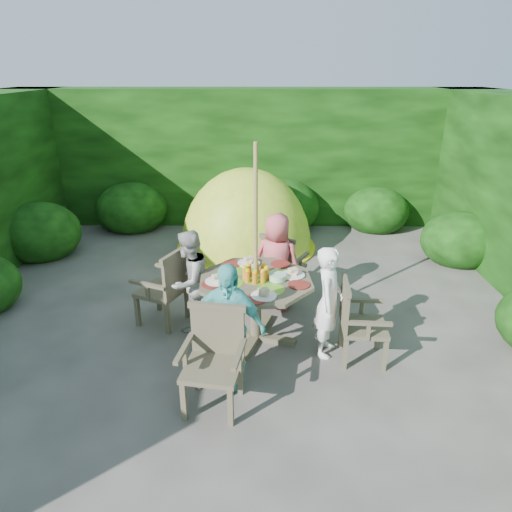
{
  "coord_description": "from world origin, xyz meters",
  "views": [
    {
      "loc": [
        0.21,
        -4.9,
        2.87
      ],
      "look_at": [
        0.17,
        -0.06,
        0.85
      ],
      "focal_mm": 32.0,
      "sensor_mm": 36.0,
      "label": 1
    }
  ],
  "objects_px": {
    "garden_chair_left": "(167,286)",
    "child_left": "(190,281)",
    "garden_chair_right": "(357,321)",
    "garden_chair_front": "(214,357)",
    "patio_table": "(256,289)",
    "child_front": "(228,325)",
    "child_back": "(277,262)",
    "parasol_pole": "(256,249)",
    "child_right": "(329,302)",
    "garden_chair_back": "(282,265)",
    "dome_tent": "(246,247)"
  },
  "relations": [
    {
      "from": "garden_chair_front",
      "to": "child_right",
      "type": "relative_size",
      "value": 0.74
    },
    {
      "from": "garden_chair_right",
      "to": "child_back",
      "type": "height_order",
      "value": "child_back"
    },
    {
      "from": "parasol_pole",
      "to": "child_left",
      "type": "distance_m",
      "value": 0.94
    },
    {
      "from": "child_front",
      "to": "patio_table",
      "type": "bearing_deg",
      "value": 90.34
    },
    {
      "from": "patio_table",
      "to": "dome_tent",
      "type": "xyz_separation_m",
      "value": [
        -0.19,
        2.85,
        -0.63
      ]
    },
    {
      "from": "child_left",
      "to": "child_front",
      "type": "distance_m",
      "value": 1.13
    },
    {
      "from": "garden_chair_right",
      "to": "garden_chair_front",
      "type": "relative_size",
      "value": 0.95
    },
    {
      "from": "garden_chair_left",
      "to": "garden_chair_front",
      "type": "bearing_deg",
      "value": 50.26
    },
    {
      "from": "parasol_pole",
      "to": "garden_chair_front",
      "type": "distance_m",
      "value": 1.27
    },
    {
      "from": "child_right",
      "to": "garden_chair_front",
      "type": "bearing_deg",
      "value": 141.65
    },
    {
      "from": "child_left",
      "to": "child_front",
      "type": "relative_size",
      "value": 0.95
    },
    {
      "from": "garden_chair_right",
      "to": "garden_chair_front",
      "type": "distance_m",
      "value": 1.56
    },
    {
      "from": "patio_table",
      "to": "child_left",
      "type": "bearing_deg",
      "value": 161.7
    },
    {
      "from": "garden_chair_front",
      "to": "garden_chair_right",
      "type": "bearing_deg",
      "value": 35.04
    },
    {
      "from": "parasol_pole",
      "to": "garden_chair_back",
      "type": "bearing_deg",
      "value": 72.42
    },
    {
      "from": "child_back",
      "to": "child_left",
      "type": "bearing_deg",
      "value": 45.59
    },
    {
      "from": "garden_chair_left",
      "to": "child_right",
      "type": "bearing_deg",
      "value": 95.67
    },
    {
      "from": "parasol_pole",
      "to": "garden_chair_right",
      "type": "bearing_deg",
      "value": -19.36
    },
    {
      "from": "garden_chair_back",
      "to": "child_back",
      "type": "xyz_separation_m",
      "value": [
        -0.08,
        -0.3,
        0.17
      ]
    },
    {
      "from": "garden_chair_left",
      "to": "child_front",
      "type": "distance_m",
      "value": 1.36
    },
    {
      "from": "parasol_pole",
      "to": "child_left",
      "type": "height_order",
      "value": "parasol_pole"
    },
    {
      "from": "child_back",
      "to": "garden_chair_left",
      "type": "bearing_deg",
      "value": 36.89
    },
    {
      "from": "garden_chair_right",
      "to": "child_right",
      "type": "xyz_separation_m",
      "value": [
        -0.29,
        0.11,
        0.15
      ]
    },
    {
      "from": "child_left",
      "to": "parasol_pole",
      "type": "bearing_deg",
      "value": 96.9
    },
    {
      "from": "garden_chair_right",
      "to": "child_front",
      "type": "relative_size",
      "value": 0.68
    },
    {
      "from": "garden_chair_back",
      "to": "child_front",
      "type": "distance_m",
      "value": 1.91
    },
    {
      "from": "child_back",
      "to": "dome_tent",
      "type": "height_order",
      "value": "dome_tent"
    },
    {
      "from": "patio_table",
      "to": "child_left",
      "type": "distance_m",
      "value": 0.8
    },
    {
      "from": "garden_chair_back",
      "to": "child_right",
      "type": "distance_m",
      "value": 1.38
    },
    {
      "from": "patio_table",
      "to": "child_front",
      "type": "relative_size",
      "value": 1.29
    },
    {
      "from": "garden_chair_right",
      "to": "parasol_pole",
      "type": "bearing_deg",
      "value": 74.29
    },
    {
      "from": "patio_table",
      "to": "dome_tent",
      "type": "relative_size",
      "value": 0.6
    },
    {
      "from": "child_left",
      "to": "child_back",
      "type": "height_order",
      "value": "child_back"
    },
    {
      "from": "child_left",
      "to": "child_front",
      "type": "height_order",
      "value": "child_front"
    },
    {
      "from": "garden_chair_left",
      "to": "child_front",
      "type": "xyz_separation_m",
      "value": [
        0.79,
        -1.1,
        0.14
      ]
    },
    {
      "from": "child_right",
      "to": "child_left",
      "type": "distance_m",
      "value": 1.6
    },
    {
      "from": "child_right",
      "to": "parasol_pole",
      "type": "bearing_deg",
      "value": 88.06
    },
    {
      "from": "garden_chair_left",
      "to": "garden_chair_front",
      "type": "height_order",
      "value": "garden_chair_left"
    },
    {
      "from": "patio_table",
      "to": "parasol_pole",
      "type": "distance_m",
      "value": 0.47
    },
    {
      "from": "garden_chair_back",
      "to": "garden_chair_front",
      "type": "height_order",
      "value": "garden_chair_front"
    },
    {
      "from": "garden_chair_right",
      "to": "child_front",
      "type": "height_order",
      "value": "child_front"
    },
    {
      "from": "garden_chair_back",
      "to": "child_front",
      "type": "relative_size",
      "value": 0.68
    },
    {
      "from": "patio_table",
      "to": "garden_chair_back",
      "type": "distance_m",
      "value": 1.12
    },
    {
      "from": "garden_chair_front",
      "to": "child_left",
      "type": "height_order",
      "value": "child_left"
    },
    {
      "from": "garden_chair_right",
      "to": "garden_chair_back",
      "type": "relative_size",
      "value": 1.0
    },
    {
      "from": "patio_table",
      "to": "child_back",
      "type": "xyz_separation_m",
      "value": [
        0.25,
        0.76,
        -0.01
      ]
    },
    {
      "from": "garden_chair_left",
      "to": "child_left",
      "type": "xyz_separation_m",
      "value": [
        0.29,
        -0.09,
        0.11
      ]
    },
    {
      "from": "garden_chair_front",
      "to": "child_right",
      "type": "bearing_deg",
      "value": 44.59
    },
    {
      "from": "parasol_pole",
      "to": "dome_tent",
      "type": "bearing_deg",
      "value": 93.82
    },
    {
      "from": "garden_chair_back",
      "to": "child_front",
      "type": "xyz_separation_m",
      "value": [
        -0.59,
        -1.81,
        0.17
      ]
    }
  ]
}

